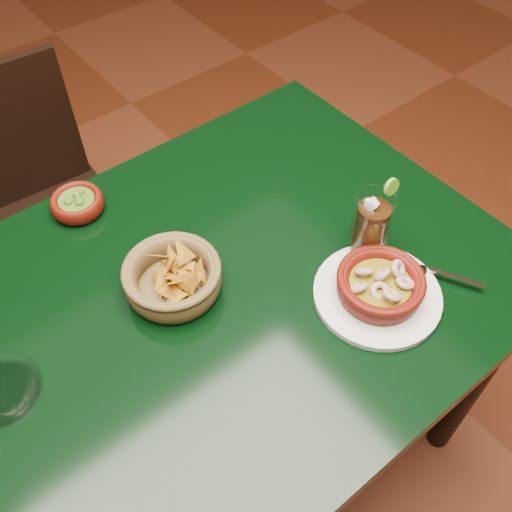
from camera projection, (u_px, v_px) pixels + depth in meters
ground at (212, 462)px, 1.57m from camera, size 7.00×7.00×0.00m
dining_table at (191, 340)px, 1.06m from camera, size 1.20×0.80×0.75m
dining_chair at (42, 208)px, 1.55m from camera, size 0.41×0.41×0.82m
shrimp_plate at (379, 287)px, 0.98m from camera, size 0.27×0.22×0.07m
chip_basket at (173, 278)px, 0.99m from camera, size 0.20×0.20×0.12m
guacamole_ramekin at (77, 203)px, 1.12m from camera, size 0.12×0.12×0.04m
cola_drink at (371, 227)px, 1.01m from camera, size 0.15×0.15×0.17m
glass_ashtray at (0, 389)px, 0.87m from camera, size 0.13×0.13×0.03m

